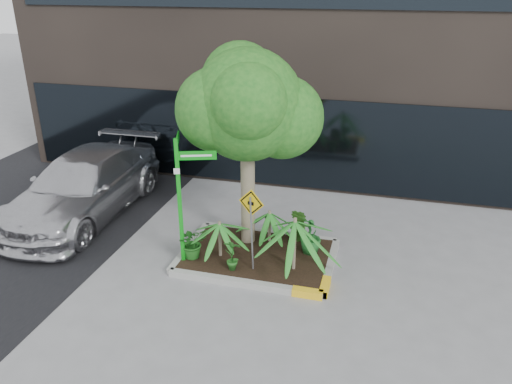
% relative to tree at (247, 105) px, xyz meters
% --- Properties ---
extents(ground, '(80.00, 80.00, 0.00)m').
position_rel_tree_xyz_m(ground, '(0.17, -0.85, -3.31)').
color(ground, gray).
rests_on(ground, ground).
extents(planter, '(3.35, 2.36, 0.15)m').
position_rel_tree_xyz_m(planter, '(0.40, -0.57, -3.21)').
color(planter, '#9E9E99').
rests_on(planter, ground).
extents(tree, '(3.02, 2.68, 4.54)m').
position_rel_tree_xyz_m(tree, '(0.00, 0.00, 0.00)').
color(tree, gray).
rests_on(tree, ground).
extents(palm_front, '(1.31, 1.31, 1.46)m').
position_rel_tree_xyz_m(palm_front, '(1.25, -0.94, -2.07)').
color(palm_front, gray).
rests_on(palm_front, ground).
extents(palm_left, '(0.93, 0.93, 1.03)m').
position_rel_tree_xyz_m(palm_left, '(-0.40, -0.83, -2.39)').
color(palm_left, gray).
rests_on(palm_left, ground).
extents(palm_back, '(0.86, 0.86, 0.95)m').
position_rel_tree_xyz_m(palm_back, '(0.48, 0.08, -2.45)').
color(palm_back, gray).
rests_on(palm_back, ground).
extents(parked_car, '(2.23, 5.47, 1.59)m').
position_rel_tree_xyz_m(parked_car, '(-4.55, 0.54, -2.52)').
color(parked_car, silver).
rests_on(parked_car, ground).
extents(shrub_a, '(0.90, 0.90, 0.71)m').
position_rel_tree_xyz_m(shrub_a, '(-0.95, -1.04, -2.81)').
color(shrub_a, '#1E5E1A').
rests_on(shrub_a, planter).
extents(shrub_b, '(0.65, 0.65, 0.82)m').
position_rel_tree_xyz_m(shrub_b, '(1.47, -0.18, -2.75)').
color(shrub_b, '#1C5D22').
rests_on(shrub_b, planter).
extents(shrub_c, '(0.41, 0.41, 0.72)m').
position_rel_tree_xyz_m(shrub_c, '(0.04, -1.31, -2.80)').
color(shrub_c, '#22611E').
rests_on(shrub_c, planter).
extents(shrub_d, '(0.64, 0.64, 0.82)m').
position_rel_tree_xyz_m(shrub_d, '(1.12, 0.28, -2.75)').
color(shrub_d, '#295919').
rests_on(shrub_d, planter).
extents(street_sign_post, '(1.02, 0.81, 2.86)m').
position_rel_tree_xyz_m(street_sign_post, '(-1.07, -1.13, -1.55)').
color(street_sign_post, '#0E9D17').
rests_on(street_sign_post, ground).
extents(cattle_sign, '(0.55, 0.17, 1.82)m').
position_rel_tree_xyz_m(cattle_sign, '(0.43, -1.24, -1.93)').
color(cattle_sign, slate).
rests_on(cattle_sign, ground).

